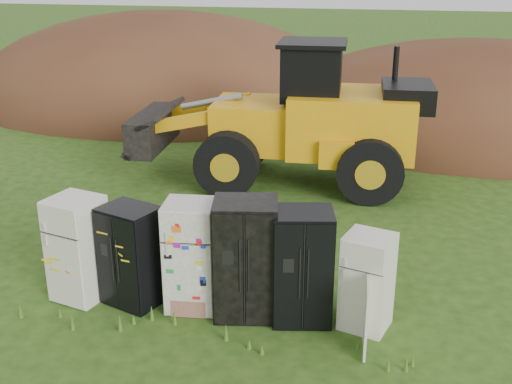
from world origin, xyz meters
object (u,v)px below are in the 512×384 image
(fridge_leftmost, at_px, (78,248))
(fridge_open_door, at_px, (367,282))
(fridge_sticker, at_px, (191,256))
(fridge_dark_mid, at_px, (246,259))
(fridge_black_right, at_px, (302,266))
(fridge_black_side, at_px, (132,256))
(wheel_loader, at_px, (275,113))

(fridge_leftmost, distance_m, fridge_open_door, 4.79)
(fridge_sticker, xyz_separation_m, fridge_open_door, (2.83, -0.07, -0.14))
(fridge_sticker, relative_size, fridge_dark_mid, 0.94)
(fridge_leftmost, relative_size, fridge_sticker, 0.98)
(fridge_sticker, distance_m, fridge_black_right, 1.82)
(fridge_black_side, bearing_deg, fridge_open_door, 20.81)
(fridge_dark_mid, distance_m, wheel_loader, 6.55)
(fridge_open_door, height_order, wheel_loader, wheel_loader)
(fridge_leftmost, relative_size, fridge_dark_mid, 0.92)
(fridge_black_side, bearing_deg, fridge_black_right, 21.48)
(fridge_black_side, relative_size, wheel_loader, 0.23)
(fridge_dark_mid, bearing_deg, fridge_open_door, -9.93)
(wheel_loader, bearing_deg, fridge_black_side, -103.60)
(fridge_black_side, xyz_separation_m, fridge_open_door, (3.84, -0.01, -0.07))
(fridge_black_side, distance_m, fridge_sticker, 1.01)
(fridge_open_door, bearing_deg, fridge_dark_mid, -163.24)
(fridge_black_side, height_order, wheel_loader, wheel_loader)
(fridge_sticker, height_order, wheel_loader, wheel_loader)
(fridge_sticker, distance_m, fridge_open_door, 2.84)
(fridge_black_right, bearing_deg, wheel_loader, 92.73)
(fridge_leftmost, height_order, fridge_sticker, fridge_sticker)
(fridge_black_side, height_order, fridge_black_right, fridge_black_right)
(fridge_black_side, xyz_separation_m, wheel_loader, (1.27, 6.48, 0.93))
(fridge_black_right, height_order, wheel_loader, wheel_loader)
(fridge_black_right, relative_size, wheel_loader, 0.25)
(fridge_leftmost, xyz_separation_m, fridge_open_door, (4.78, 0.00, -0.12))
(fridge_leftmost, bearing_deg, fridge_black_right, 15.85)
(fridge_black_side, distance_m, fridge_dark_mid, 1.93)
(fridge_black_side, xyz_separation_m, fridge_dark_mid, (1.92, 0.01, 0.13))
(fridge_black_side, relative_size, fridge_open_door, 1.09)
(fridge_leftmost, bearing_deg, fridge_sticker, 17.46)
(fridge_dark_mid, height_order, wheel_loader, wheel_loader)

